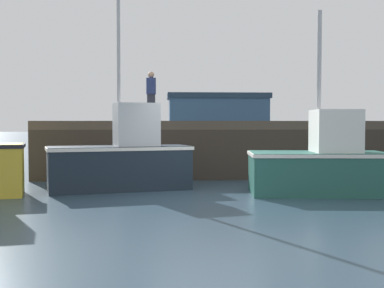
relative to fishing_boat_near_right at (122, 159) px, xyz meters
name	(u,v)px	position (x,y,z in m)	size (l,w,h in m)	color
ground	(209,200)	(2.00, -1.52, -0.80)	(120.00, 160.00, 0.10)	#283D4C
pier	(245,130)	(3.83, 4.67, 0.65)	(13.17, 6.68, 1.70)	#473D33
fishing_boat_near_right	(122,159)	(0.00, 0.00, 0.00)	(3.66, 2.05, 5.08)	#19232D
fishing_boat_mid	(321,164)	(4.64, -1.05, -0.05)	(3.27, 1.85, 4.21)	#23564C
dockworker	(151,96)	(0.63, 5.50, 1.82)	(0.34, 0.34, 1.74)	#2D3342
warehouse	(217,116)	(6.54, 36.70, 1.47)	(9.68, 4.87, 4.42)	#385675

